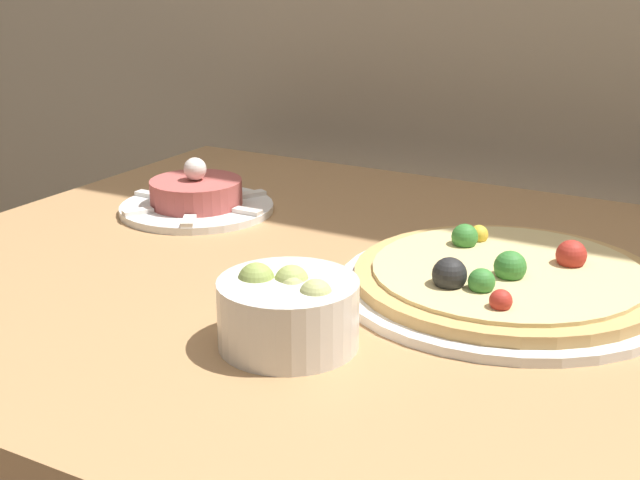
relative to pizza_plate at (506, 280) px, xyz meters
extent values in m
cube|color=#AD7F51|center=(-0.18, -0.04, -0.03)|extent=(1.05, 0.89, 0.03)
cylinder|color=#AD7F51|center=(-0.64, 0.35, -0.42)|extent=(0.06, 0.06, 0.75)
cylinder|color=white|center=(0.00, 0.00, -0.01)|extent=(0.36, 0.36, 0.01)
cylinder|color=tan|center=(0.00, 0.00, 0.00)|extent=(0.33, 0.33, 0.01)
cylinder|color=#E0C684|center=(0.00, 0.00, 0.01)|extent=(0.29, 0.29, 0.00)
sphere|color=black|center=(-0.04, -0.07, 0.02)|extent=(0.04, 0.04, 0.04)
sphere|color=#B22D23|center=(0.03, -0.10, 0.02)|extent=(0.02, 0.02, 0.02)
sphere|color=gold|center=(-0.06, 0.07, 0.02)|extent=(0.02, 0.02, 0.02)
sphere|color=#387F33|center=(-0.07, 0.05, 0.02)|extent=(0.03, 0.03, 0.03)
sphere|color=#387F33|center=(0.01, -0.02, 0.02)|extent=(0.03, 0.03, 0.03)
sphere|color=#387F33|center=(0.00, -0.07, 0.02)|extent=(0.03, 0.03, 0.03)
sphere|color=#B22D23|center=(0.05, 0.05, 0.02)|extent=(0.03, 0.03, 0.03)
cylinder|color=white|center=(-0.47, 0.07, -0.01)|extent=(0.21, 0.21, 0.01)
cylinder|color=#B2514C|center=(-0.47, 0.07, 0.01)|extent=(0.13, 0.13, 0.03)
sphere|color=silver|center=(-0.47, 0.07, 0.05)|extent=(0.03, 0.03, 0.03)
cube|color=white|center=(-0.38, 0.07, 0.00)|extent=(0.04, 0.02, 0.01)
cube|color=white|center=(-0.42, 0.15, 0.00)|extent=(0.03, 0.04, 0.01)
cube|color=white|center=(-0.51, 0.15, 0.00)|extent=(0.03, 0.04, 0.01)
cube|color=white|center=(-0.55, 0.07, 0.00)|extent=(0.04, 0.02, 0.01)
cube|color=white|center=(-0.51, 0.00, 0.00)|extent=(0.03, 0.04, 0.01)
cube|color=white|center=(-0.42, 0.00, 0.00)|extent=(0.03, 0.04, 0.01)
cylinder|color=silver|center=(-0.13, -0.23, 0.02)|extent=(0.13, 0.13, 0.06)
sphere|color=#B7BC70|center=(-0.13, -0.22, 0.04)|extent=(0.02, 0.02, 0.02)
sphere|color=#8EA34C|center=(-0.17, -0.23, 0.05)|extent=(0.03, 0.03, 0.03)
sphere|color=#A3B25B|center=(-0.14, -0.22, 0.05)|extent=(0.03, 0.03, 0.03)
sphere|color=#B7BC70|center=(-0.10, -0.23, 0.04)|extent=(0.03, 0.03, 0.03)
camera|label=1|loc=(0.26, -0.87, 0.35)|focal=50.00mm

